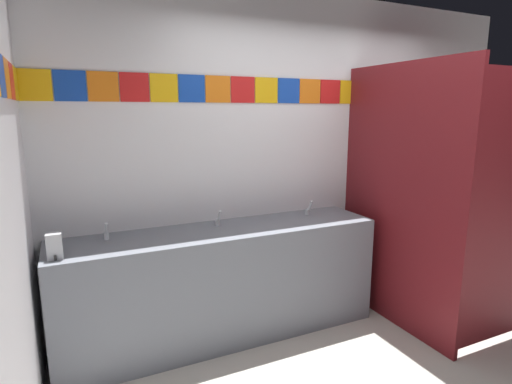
% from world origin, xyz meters
% --- Properties ---
extents(wall_back, '(4.43, 0.09, 2.74)m').
position_xyz_m(wall_back, '(0.00, 1.49, 1.37)').
color(wall_back, silver).
rests_on(wall_back, ground_plane).
extents(vanity_counter, '(2.48, 0.55, 0.88)m').
position_xyz_m(vanity_counter, '(-0.93, 1.17, 0.45)').
color(vanity_counter, slate).
rests_on(vanity_counter, ground_plane).
extents(faucet_left, '(0.04, 0.10, 0.14)m').
position_xyz_m(faucet_left, '(-1.75, 1.26, 0.93)').
color(faucet_left, silver).
rests_on(faucet_left, vanity_counter).
extents(faucet_center, '(0.04, 0.10, 0.14)m').
position_xyz_m(faucet_center, '(-0.93, 1.26, 0.93)').
color(faucet_center, silver).
rests_on(faucet_center, vanity_counter).
extents(faucet_right, '(0.04, 0.10, 0.14)m').
position_xyz_m(faucet_right, '(-0.10, 1.26, 0.93)').
color(faucet_right, silver).
rests_on(faucet_right, vanity_counter).
extents(soap_dispenser, '(0.09, 0.09, 0.16)m').
position_xyz_m(soap_dispenser, '(-2.07, 1.01, 0.96)').
color(soap_dispenser, '#B7BABF').
rests_on(soap_dispenser, vanity_counter).
extents(stall_divider, '(0.92, 1.32, 2.14)m').
position_xyz_m(stall_divider, '(0.63, 0.54, 1.07)').
color(stall_divider, maroon).
rests_on(stall_divider, ground_plane).
extents(toilet, '(0.39, 0.49, 0.74)m').
position_xyz_m(toilet, '(0.99, 1.07, 0.30)').
color(toilet, white).
rests_on(toilet, ground_plane).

